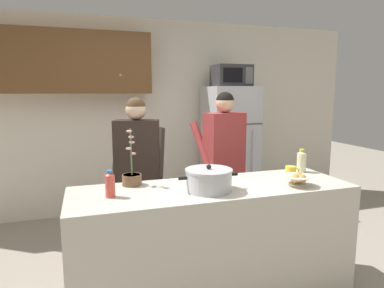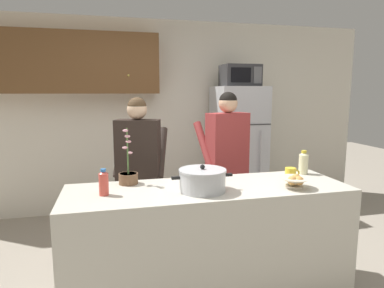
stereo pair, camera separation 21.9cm
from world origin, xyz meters
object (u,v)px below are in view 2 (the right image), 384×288
bread_bowl (295,181)px  bottle_mid_counter (303,163)px  coffee_mug (291,173)px  microwave (240,76)px  cooking_pot (202,180)px  bottle_near_edge (104,182)px  person_by_sink (227,152)px  refrigerator (238,150)px  potted_orchid (128,176)px  person_near_pot (139,162)px

bread_bowl → bottle_mid_counter: 0.49m
coffee_mug → microwave: bearing=82.5°
cooking_pot → bottle_near_edge: size_ratio=2.42×
microwave → bread_bowl: (-0.34, -2.00, -0.88)m
bottle_mid_counter → coffee_mug: bearing=-146.1°
bread_bowl → microwave: bearing=80.4°
person_by_sink → cooking_pot: bearing=-119.2°
refrigerator → bottle_near_edge: bearing=-132.9°
bread_bowl → potted_orchid: (-1.22, 0.41, 0.02)m
person_by_sink → bread_bowl: 1.03m
bottle_mid_counter → potted_orchid: 1.52m
cooking_pot → coffee_mug: cooking_pot is taller
person_near_pot → cooking_pot: person_near_pot is taller
person_by_sink → bread_bowl: size_ratio=6.92×
microwave → bottle_near_edge: (-1.74, -1.85, -0.84)m
microwave → bottle_near_edge: 2.67m
person_near_pot → coffee_mug: bearing=-29.8°
refrigerator → person_near_pot: 1.80m
bottle_near_edge → bottle_mid_counter: size_ratio=0.90×
bottle_near_edge → potted_orchid: (0.18, 0.26, -0.02)m
refrigerator → bottle_near_edge: size_ratio=9.05×
bread_bowl → potted_orchid: 1.28m
bottle_near_edge → potted_orchid: bearing=54.5°
refrigerator → bottle_near_edge: refrigerator is taller
refrigerator → person_by_sink: bearing=-117.3°
person_near_pot → coffee_mug: size_ratio=12.15×
person_by_sink → potted_orchid: person_by_sink is taller
coffee_mug → bottle_near_edge: 1.51m
microwave → person_by_sink: 1.39m
potted_orchid → bottle_near_edge: bearing=-125.5°
microwave → cooking_pot: bearing=-118.5°
person_near_pot → person_by_sink: bearing=5.2°
person_near_pot → person_by_sink: (0.91, 0.08, 0.04)m
bottle_mid_counter → bread_bowl: bearing=-129.0°
person_by_sink → bottle_near_edge: bearing=-144.7°
person_near_pot → bottle_near_edge: bearing=-111.4°
bottle_near_edge → potted_orchid: size_ratio=0.43×
refrigerator → bread_bowl: (-0.34, -2.02, 0.11)m
microwave → person_by_sink: microwave is taller
refrigerator → bread_bowl: refrigerator is taller
person_by_sink → bottle_near_edge: 1.49m
person_near_pot → cooking_pot: 0.93m
person_near_pot → coffee_mug: (1.20, -0.69, -0.02)m
bottle_near_edge → bottle_mid_counter: (1.70, 0.22, 0.01)m
bottle_mid_counter → person_near_pot: bearing=158.5°
bottle_mid_counter → potted_orchid: (-1.52, 0.03, -0.03)m
coffee_mug → potted_orchid: potted_orchid is taller
person_near_pot → potted_orchid: person_near_pot is taller
refrigerator → coffee_mug: refrigerator is taller
refrigerator → bottle_near_edge: 2.55m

